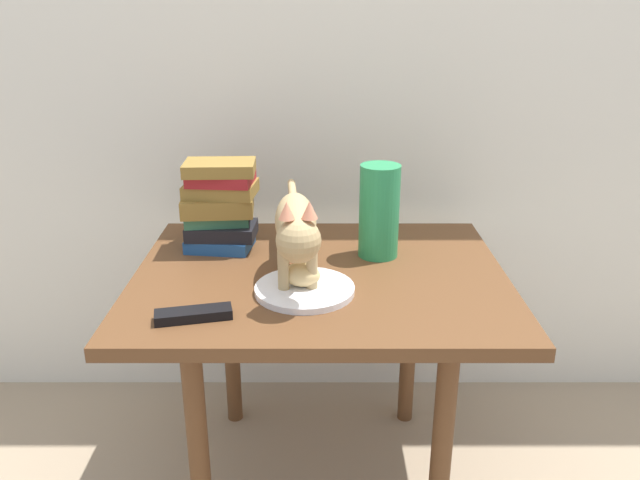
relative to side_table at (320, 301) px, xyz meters
The scene contains 9 objects.
ground_plane 0.52m from the side_table, ahead, with size 6.00×6.00×0.00m, color gray.
back_panel 0.74m from the side_table, 90.00° to the left, with size 4.00×0.04×2.20m, color silver.
side_table is the anchor object (origin of this frame).
plate 0.14m from the side_table, 107.33° to the right, with size 0.21×0.21×0.01m, color white.
bread_roll 0.16m from the side_table, 111.26° to the right, with size 0.08×0.06×0.05m, color #E0BC7A.
cat 0.22m from the side_table, 131.21° to the right, with size 0.11×0.48×0.23m.
book_stack 0.35m from the side_table, 147.23° to the left, with size 0.19×0.15×0.22m.
green_vase 0.26m from the side_table, 36.73° to the left, with size 0.10×0.10×0.23m, color #288C51.
tv_remote 0.35m from the side_table, 137.71° to the right, with size 0.15×0.04×0.02m, color black.
Camera 1 is at (-0.00, -1.33, 1.18)m, focal length 35.45 mm.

